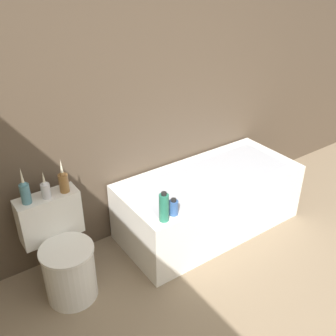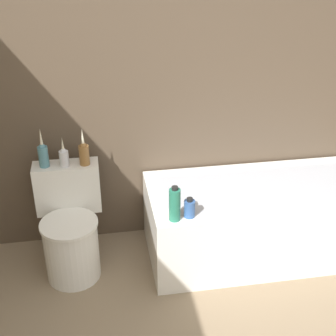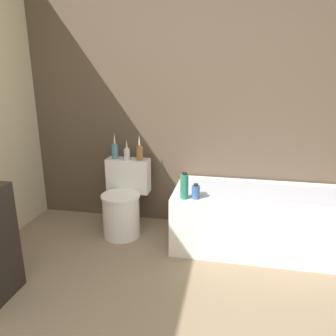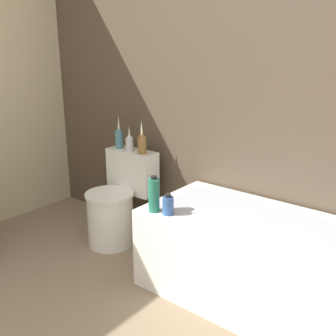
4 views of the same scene
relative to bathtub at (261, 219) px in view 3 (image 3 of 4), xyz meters
name	(u,v)px [view 3 (image 3 of 4)]	position (x,y,z in m)	size (l,w,h in m)	color
wall_back_tiled	(191,99)	(-0.71, 0.41, 1.03)	(6.40, 0.06, 2.60)	brown
bathtub	(261,219)	(0.00, 0.00, 0.00)	(1.58, 0.72, 0.53)	white
toilet	(124,202)	(-1.32, 0.02, 0.05)	(0.43, 0.53, 0.72)	white
vase_gold	(115,150)	(-1.45, 0.19, 0.54)	(0.07, 0.07, 0.27)	teal
vase_silver	(127,153)	(-1.32, 0.18, 0.52)	(0.06, 0.06, 0.20)	silver
vase_bronze	(140,152)	(-1.19, 0.18, 0.53)	(0.07, 0.07, 0.25)	olive
shampoo_bottle_tall	(184,186)	(-0.67, -0.28, 0.37)	(0.07, 0.07, 0.23)	#267259
shampoo_bottle_short	(196,192)	(-0.57, -0.27, 0.32)	(0.07, 0.07, 0.13)	#335999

